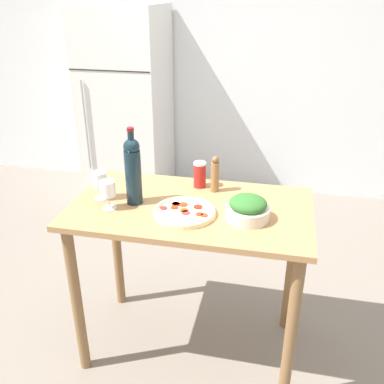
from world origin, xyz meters
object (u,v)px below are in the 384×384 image
Objects in this scene: refrigerator at (127,107)px; salad_bowl at (248,209)px; wine_bottle at (133,170)px; homemade_pizza at (184,212)px; wine_glass_far at (100,181)px; pepper_mill at (215,175)px; wine_glass_near at (108,190)px; salt_canister at (200,175)px.

salad_bowl is at bearing -56.16° from refrigerator.
wine_bottle is 1.31× the size of homemade_pizza.
homemade_pizza is at bearing -14.48° from wine_bottle.
wine_glass_far is 0.76m from salad_bowl.
pepper_mill is at bearing 126.90° from salad_bowl.
pepper_mill is 0.34m from salad_bowl.
salad_bowl is at bearing -53.10° from pepper_mill.
wine_glass_near is 0.74× the size of pepper_mill.
wine_glass_far is at bearing 175.93° from salad_bowl.
wine_glass_far reaches higher than salt_canister.
wine_bottle is at bearing 40.85° from wine_glass_near.
wine_glass_far reaches higher than salad_bowl.
homemade_pizza is (0.46, -0.08, -0.09)m from wine_glass_far.
pepper_mill is 0.66× the size of homemade_pizza.
wine_glass_near is 0.56m from pepper_mill.
wine_glass_near is at bearing -48.49° from wine_glass_far.
salt_canister is (1.03, -1.65, 0.10)m from refrigerator.
wine_bottle is at bearing -149.48° from pepper_mill.
wine_glass_near reaches higher than salad_bowl.
refrigerator is at bearing 111.23° from wine_bottle.
pepper_mill is at bearing 30.52° from wine_bottle.
wine_glass_near and wine_glass_far have the same top height.
homemade_pizza is (0.27, -0.07, -0.17)m from wine_bottle.
pepper_mill is (0.47, 0.31, -0.00)m from wine_glass_near.
salt_canister is at bearing 41.58° from wine_glass_near.
homemade_pizza is at bearing 2.63° from wine_glass_near.
wine_glass_far is at bearing 178.10° from wine_bottle.
homemade_pizza is at bearing -92.35° from salt_canister.
salad_bowl is (0.75, -0.05, -0.05)m from wine_glass_far.
salad_bowl is at bearing -4.77° from wine_bottle.
homemade_pizza is 0.33m from salt_canister.
wine_bottle is 0.20m from wine_glass_far.
pepper_mill reaches higher than wine_glass_near.
salad_bowl is 0.30m from homemade_pizza.
salad_bowl is at bearing 3.40° from wine_glass_near.
wine_bottle is 1.99× the size of pepper_mill.
wine_glass_near is (0.64, -2.00, 0.13)m from refrigerator.
wine_glass_far is at bearing 170.49° from homemade_pizza.
homemade_pizza is (-0.30, -0.02, -0.04)m from salad_bowl.
wine_glass_near is 1.00× the size of wine_glass_far.
salad_bowl is at bearing -4.07° from wine_glass_far.
wine_glass_far is (0.56, -1.90, 0.13)m from refrigerator.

